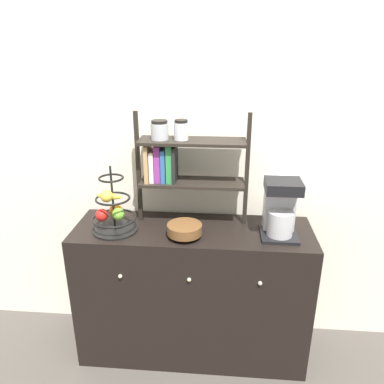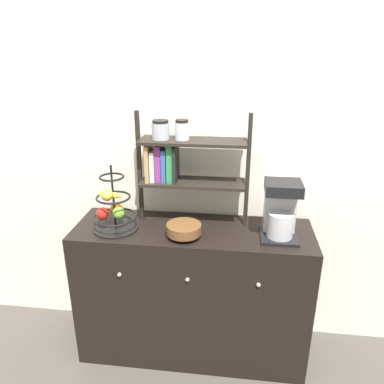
{
  "view_description": "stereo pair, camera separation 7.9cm",
  "coord_description": "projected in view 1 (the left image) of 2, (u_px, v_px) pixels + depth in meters",
  "views": [
    {
      "loc": [
        0.17,
        -1.75,
        1.91
      ],
      "look_at": [
        -0.0,
        0.23,
        1.13
      ],
      "focal_mm": 35.0,
      "sensor_mm": 36.0,
      "label": 1
    },
    {
      "loc": [
        0.24,
        -1.75,
        1.91
      ],
      "look_at": [
        -0.0,
        0.23,
        1.13
      ],
      "focal_mm": 35.0,
      "sensor_mm": 36.0,
      "label": 2
    }
  ],
  "objects": [
    {
      "name": "coffee_maker",
      "position": [
        280.0,
        208.0,
        2.1
      ],
      "size": [
        0.21,
        0.22,
        0.34
      ],
      "color": "black",
      "rests_on": "sideboard"
    },
    {
      "name": "wall_back",
      "position": [
        196.0,
        151.0,
        2.33
      ],
      "size": [
        7.0,
        0.05,
        2.6
      ],
      "primitive_type": "cube",
      "color": "silver",
      "rests_on": "ground_plane"
    },
    {
      "name": "ground_plane",
      "position": [
        189.0,
        373.0,
        2.34
      ],
      "size": [
        12.0,
        12.0,
        0.0
      ],
      "primitive_type": "plane",
      "color": "#47423D"
    },
    {
      "name": "sideboard",
      "position": [
        193.0,
        292.0,
        2.39
      ],
      "size": [
        1.42,
        0.47,
        0.89
      ],
      "color": "black",
      "rests_on": "ground_plane"
    },
    {
      "name": "shelf_hutch",
      "position": [
        176.0,
        158.0,
        2.18
      ],
      "size": [
        0.67,
        0.2,
        0.67
      ],
      "color": "black",
      "rests_on": "sideboard"
    },
    {
      "name": "wooden_bowl",
      "position": [
        185.0,
        230.0,
        2.11
      ],
      "size": [
        0.2,
        0.2,
        0.08
      ],
      "color": "brown",
      "rests_on": "sideboard"
    },
    {
      "name": "fruit_stand",
      "position": [
        113.0,
        211.0,
        2.15
      ],
      "size": [
        0.26,
        0.26,
        0.4
      ],
      "color": "black",
      "rests_on": "sideboard"
    }
  ]
}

